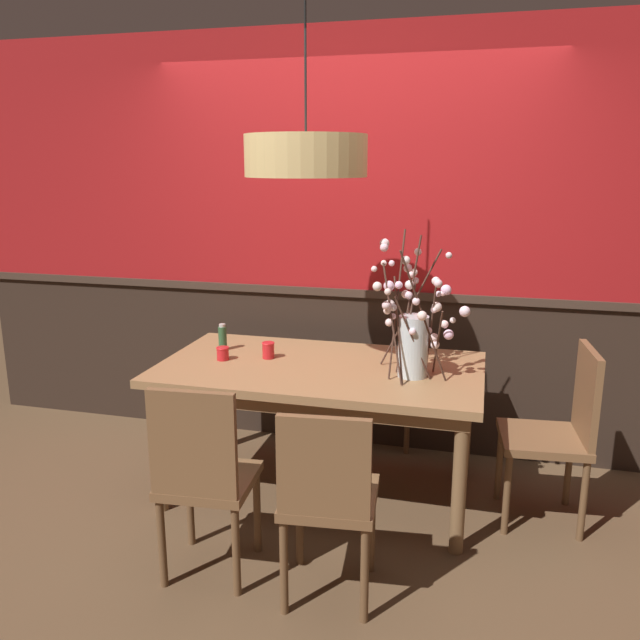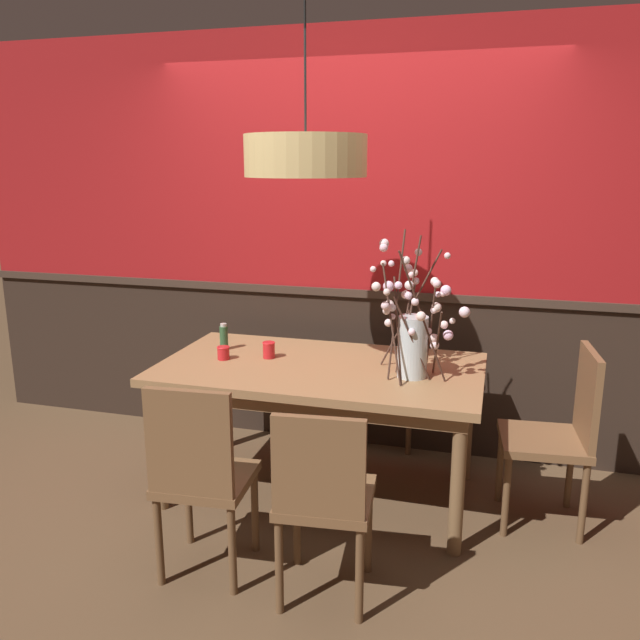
{
  "view_description": "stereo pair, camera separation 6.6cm",
  "coord_description": "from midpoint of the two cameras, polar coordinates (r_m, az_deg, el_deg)",
  "views": [
    {
      "loc": [
        0.86,
        -3.3,
        1.88
      ],
      "look_at": [
        0.0,
        0.0,
        1.04
      ],
      "focal_mm": 36.09,
      "sensor_mm": 36.0,
      "label": 1
    },
    {
      "loc": [
        0.92,
        -3.28,
        1.88
      ],
      "look_at": [
        0.0,
        0.0,
        1.04
      ],
      "focal_mm": 36.09,
      "sensor_mm": 36.0,
      "label": 2
    }
  ],
  "objects": [
    {
      "name": "condiment_bottle",
      "position": [
        3.9,
        -9.12,
        -1.55
      ],
      "size": [
        0.05,
        0.05,
        0.16
      ],
      "color": "#2D5633",
      "rests_on": "dining_table"
    },
    {
      "name": "chair_far_side_right",
      "position": [
        4.46,
        5.84,
        -4.18
      ],
      "size": [
        0.45,
        0.45,
        0.9
      ],
      "color": "brown",
      "rests_on": "ground"
    },
    {
      "name": "pendant_lamp",
      "position": [
        3.33,
        -1.85,
        14.34
      ],
      "size": [
        0.62,
        0.62,
        0.89
      ],
      "color": "tan"
    },
    {
      "name": "back_wall",
      "position": [
        4.21,
        2.26,
        6.49
      ],
      "size": [
        5.47,
        0.14,
        2.69
      ],
      "color": "#2D2119",
      "rests_on": "ground"
    },
    {
      "name": "candle_holder_nearer_edge",
      "position": [
        3.71,
        -5.12,
        -2.68
      ],
      "size": [
        0.07,
        0.07,
        0.09
      ],
      "color": "red",
      "rests_on": "dining_table"
    },
    {
      "name": "dining_table",
      "position": [
        3.61,
        -0.53,
        -5.3
      ],
      "size": [
        1.78,
        0.99,
        0.78
      ],
      "color": "#997047",
      "rests_on": "ground"
    },
    {
      "name": "ground_plane",
      "position": [
        3.89,
        -0.51,
        -14.98
      ],
      "size": [
        24.0,
        24.0,
        0.0
      ],
      "primitive_type": "plane",
      "color": "brown"
    },
    {
      "name": "vase_with_blossoms",
      "position": [
        3.37,
        7.73,
        -1.33
      ],
      "size": [
        0.48,
        0.56,
        0.76
      ],
      "color": "silver",
      "rests_on": "dining_table"
    },
    {
      "name": "chair_near_side_right",
      "position": [
        2.8,
        -0.01,
        -15.19
      ],
      "size": [
        0.44,
        0.45,
        0.91
      ],
      "color": "brown",
      "rests_on": "ground"
    },
    {
      "name": "chair_near_side_left",
      "position": [
        2.99,
        -10.97,
        -13.17
      ],
      "size": [
        0.43,
        0.43,
        0.95
      ],
      "color": "brown",
      "rests_on": "ground"
    },
    {
      "name": "candle_holder_nearer_center",
      "position": [
        3.71,
        -9.12,
        -2.93
      ],
      "size": [
        0.07,
        0.07,
        0.08
      ],
      "color": "red",
      "rests_on": "dining_table"
    },
    {
      "name": "chair_head_east_end",
      "position": [
        3.6,
        19.98,
        -8.92
      ],
      "size": [
        0.47,
        0.46,
        0.96
      ],
      "color": "brown",
      "rests_on": "ground"
    },
    {
      "name": "chair_far_side_left",
      "position": [
        4.59,
        -0.92,
        -3.16
      ],
      "size": [
        0.46,
        0.45,
        0.97
      ],
      "color": "brown",
      "rests_on": "ground"
    }
  ]
}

